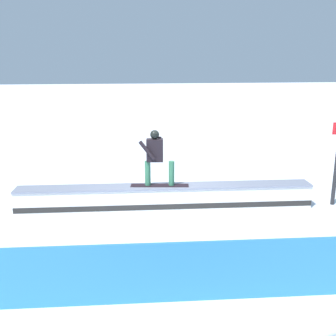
% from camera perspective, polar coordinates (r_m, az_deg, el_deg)
% --- Properties ---
extents(ground_plane, '(120.00, 120.00, 0.00)m').
position_cam_1_polar(ground_plane, '(10.11, -0.35, -5.87)').
color(ground_plane, white).
extents(grind_box, '(7.38, 0.98, 0.62)m').
position_cam_1_polar(grind_box, '(10.01, -0.36, -4.37)').
color(grind_box, white).
rests_on(grind_box, ground_plane).
extents(snowboarder, '(1.46, 0.46, 1.40)m').
position_cam_1_polar(snowboarder, '(9.70, -1.72, 1.73)').
color(snowboarder, black).
rests_on(snowboarder, grind_box).
extents(safety_fence, '(9.54, 0.61, 0.99)m').
position_cam_1_polar(safety_fence, '(6.31, 4.48, -14.55)').
color(safety_fence, '#307FE1').
rests_on(safety_fence, ground_plane).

